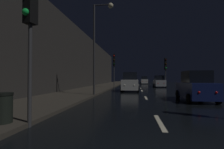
# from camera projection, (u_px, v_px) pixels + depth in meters

# --- Properties ---
(ground) EXTENTS (25.02, 84.00, 0.02)m
(ground) POSITION_uv_depth(u_px,v_px,m) (140.00, 88.00, 27.12)
(ground) COLOR black
(sidewalk_left) EXTENTS (4.40, 84.00, 0.15)m
(sidewalk_left) POSITION_uv_depth(u_px,v_px,m) (102.00, 87.00, 27.96)
(sidewalk_left) COLOR #38332B
(sidewalk_left) RESTS_ON ground
(building_facade_left) EXTENTS (0.80, 63.00, 8.50)m
(building_facade_left) POSITION_uv_depth(u_px,v_px,m) (80.00, 60.00, 24.93)
(building_facade_left) COLOR #2D2B28
(building_facade_left) RESTS_ON ground
(lane_centerline) EXTENTS (0.16, 34.08, 0.01)m
(lane_centerline) POSITION_uv_depth(u_px,v_px,m) (141.00, 89.00, 22.68)
(lane_centerline) COLOR beige
(lane_centerline) RESTS_ON ground
(traffic_light_far_left) EXTENTS (0.33, 0.47, 5.26)m
(traffic_light_far_left) POSITION_uv_depth(u_px,v_px,m) (114.00, 63.00, 26.08)
(traffic_light_far_left) COLOR #38383A
(traffic_light_far_left) RESTS_ON ground
(traffic_light_near_left) EXTENTS (0.37, 0.48, 5.13)m
(traffic_light_near_left) POSITION_uv_depth(u_px,v_px,m) (30.00, 8.00, 5.32)
(traffic_light_near_left) COLOR #38383A
(traffic_light_near_left) RESTS_ON ground
(traffic_light_far_right) EXTENTS (0.36, 0.48, 4.71)m
(traffic_light_far_right) POSITION_uv_depth(u_px,v_px,m) (166.00, 66.00, 26.84)
(traffic_light_far_right) COLOR #38383A
(traffic_light_far_right) RESTS_ON ground
(streetlamp_overhead) EXTENTS (1.70, 0.44, 7.75)m
(streetlamp_overhead) POSITION_uv_depth(u_px,v_px,m) (99.00, 35.00, 14.07)
(streetlamp_overhead) COLOR #2D2D30
(streetlamp_overhead) RESTS_ON ground
(trash_bin_curbside) EXTENTS (0.55, 0.55, 0.93)m
(trash_bin_curbside) POSITION_uv_depth(u_px,v_px,m) (3.00, 108.00, 5.19)
(trash_bin_curbside) COLOR black
(trash_bin_curbside) RESTS_ON sidewalk_left
(car_approaching_headlights) EXTENTS (2.00, 4.33, 2.18)m
(car_approaching_headlights) POSITION_uv_depth(u_px,v_px,m) (130.00, 83.00, 19.69)
(car_approaching_headlights) COLOR silver
(car_approaching_headlights) RESTS_ON ground
(car_distant_taillights) EXTENTS (1.80, 3.89, 1.96)m
(car_distant_taillights) POSITION_uv_depth(u_px,v_px,m) (144.00, 80.00, 43.00)
(car_distant_taillights) COLOR silver
(car_distant_taillights) RESTS_ON ground
(car_parked_right_far) EXTENTS (1.79, 3.87, 1.95)m
(car_parked_right_far) POSITION_uv_depth(u_px,v_px,m) (159.00, 82.00, 28.13)
(car_parked_right_far) COLOR #A5A8AD
(car_parked_right_far) RESTS_ON ground
(car_parked_right_near) EXTENTS (1.83, 3.97, 2.00)m
(car_parked_right_near) POSITION_uv_depth(u_px,v_px,m) (195.00, 87.00, 11.38)
(car_parked_right_near) COLOR #141E51
(car_parked_right_near) RESTS_ON ground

